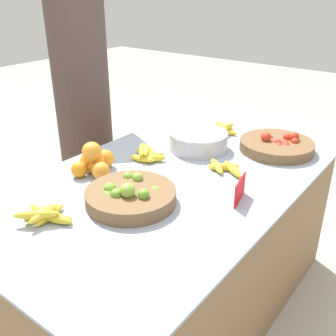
# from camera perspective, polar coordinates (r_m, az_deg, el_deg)

# --- Properties ---
(ground_plane) EXTENTS (12.00, 12.00, 0.00)m
(ground_plane) POSITION_cam_1_polar(r_m,az_deg,el_deg) (2.06, 0.00, -18.81)
(ground_plane) COLOR #ADA599
(market_table) EXTENTS (1.61, 0.98, 0.68)m
(market_table) POSITION_cam_1_polar(r_m,az_deg,el_deg) (1.83, 0.00, -11.12)
(market_table) COLOR olive
(market_table) RESTS_ON ground_plane
(lime_bowl) EXTENTS (0.34, 0.34, 0.10)m
(lime_bowl) POSITION_cam_1_polar(r_m,az_deg,el_deg) (1.47, -5.47, -4.01)
(lime_bowl) COLOR brown
(lime_bowl) RESTS_ON market_table
(tomato_basket) EXTENTS (0.36, 0.36, 0.09)m
(tomato_basket) POSITION_cam_1_polar(r_m,az_deg,el_deg) (1.99, 15.57, 3.21)
(tomato_basket) COLOR brown
(tomato_basket) RESTS_ON market_table
(orange_pile) EXTENTS (0.21, 0.19, 0.14)m
(orange_pile) POSITION_cam_1_polar(r_m,az_deg,el_deg) (1.71, -10.66, 0.91)
(orange_pile) COLOR orange
(orange_pile) RESTS_ON market_table
(metal_bowl) EXTENTS (0.29, 0.29, 0.09)m
(metal_bowl) POSITION_cam_1_polar(r_m,az_deg,el_deg) (1.94, 4.41, 3.99)
(metal_bowl) COLOR #B7B7BF
(metal_bowl) RESTS_ON market_table
(price_sign) EXTENTS (0.13, 0.04, 0.09)m
(price_sign) POSITION_cam_1_polar(r_m,az_deg,el_deg) (1.50, 10.39, -3.12)
(price_sign) COLOR red
(price_sign) RESTS_ON market_table
(banana_bunch_front_center) EXTENTS (0.16, 0.19, 0.06)m
(banana_bunch_front_center) POSITION_cam_1_polar(r_m,az_deg,el_deg) (1.83, -3.11, 1.97)
(banana_bunch_front_center) COLOR yellow
(banana_bunch_front_center) RESTS_ON market_table
(banana_bunch_back_center) EXTENTS (0.15, 0.17, 0.06)m
(banana_bunch_back_center) POSITION_cam_1_polar(r_m,az_deg,el_deg) (2.17, 8.04, 5.71)
(banana_bunch_back_center) COLOR yellow
(banana_bunch_back_center) RESTS_ON market_table
(banana_bunch_middle_right) EXTENTS (0.13, 0.21, 0.04)m
(banana_bunch_middle_right) POSITION_cam_1_polar(r_m,az_deg,el_deg) (1.73, 8.26, 0.09)
(banana_bunch_middle_right) COLOR yellow
(banana_bunch_middle_right) RESTS_ON market_table
(banana_bunch_middle_left) EXTENTS (0.19, 0.21, 0.06)m
(banana_bunch_middle_left) POSITION_cam_1_polar(r_m,az_deg,el_deg) (1.43, -17.34, -6.52)
(banana_bunch_middle_left) COLOR yellow
(banana_bunch_middle_left) RESTS_ON market_table
(vendor_person) EXTENTS (0.33, 0.33, 1.67)m
(vendor_person) POSITION_cam_1_polar(r_m,az_deg,el_deg) (2.43, -12.23, 9.16)
(vendor_person) COLOR #473833
(vendor_person) RESTS_ON ground_plane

